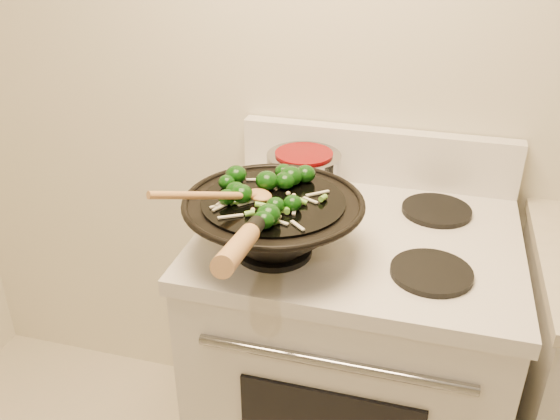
# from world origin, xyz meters

# --- Properties ---
(stove) EXTENTS (0.78, 0.67, 1.08)m
(stove) POSITION_xyz_m (-0.28, 1.17, 0.47)
(stove) COLOR white
(stove) RESTS_ON ground
(wok) EXTENTS (0.41, 0.68, 0.27)m
(wok) POSITION_xyz_m (-0.46, 1.01, 1.00)
(wok) COLOR black
(wok) RESTS_ON stove
(stirfry) EXTENTS (0.27, 0.29, 0.05)m
(stirfry) POSITION_xyz_m (-0.48, 1.03, 1.08)
(stirfry) COLOR #0B3508
(stirfry) RESTS_ON wok
(wooden_spoon) EXTENTS (0.21, 0.26, 0.10)m
(wooden_spoon) POSITION_xyz_m (-0.54, 0.95, 1.09)
(wooden_spoon) COLOR #B37E46
(wooden_spoon) RESTS_ON wok
(saucepan) EXTENTS (0.20, 0.32, 0.12)m
(saucepan) POSITION_xyz_m (-0.46, 1.32, 0.99)
(saucepan) COLOR gray
(saucepan) RESTS_ON stove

